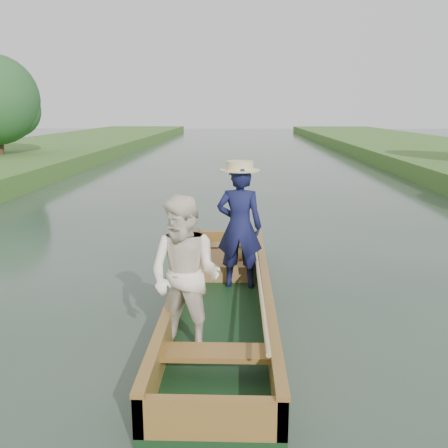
{
  "coord_description": "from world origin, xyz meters",
  "views": [
    {
      "loc": [
        0.2,
        -5.59,
        2.37
      ],
      "look_at": [
        0.0,
        0.6,
        0.95
      ],
      "focal_mm": 40.0,
      "sensor_mm": 36.0,
      "label": 1
    }
  ],
  "objects": [
    {
      "name": "punt",
      "position": [
        -0.06,
        -0.12,
        0.53
      ],
      "size": [
        1.33,
        5.0,
        1.72
      ],
      "color": "black",
      "rests_on": "ground"
    },
    {
      "name": "trees_far",
      "position": [
        -0.77,
        8.3,
        2.54
      ],
      "size": [
        22.88,
        15.83,
        4.54
      ],
      "color": "#47331E",
      "rests_on": "ground"
    },
    {
      "name": "ground",
      "position": [
        0.0,
        0.0,
        0.0
      ],
      "size": [
        120.0,
        120.0,
        0.0
      ],
      "primitive_type": "plane",
      "color": "#283D30",
      "rests_on": "ground"
    }
  ]
}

